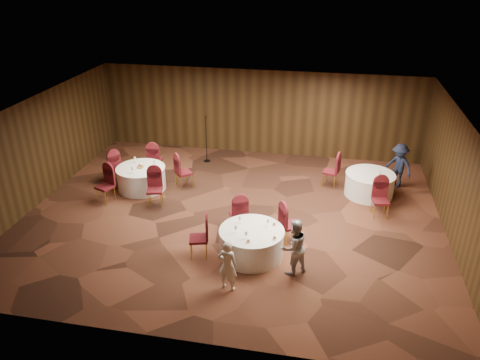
% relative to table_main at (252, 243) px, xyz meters
% --- Properties ---
extents(ground, '(12.00, 12.00, 0.00)m').
position_rel_table_main_xyz_m(ground, '(-0.89, 1.84, -0.38)').
color(ground, black).
rests_on(ground, ground).
extents(room_shell, '(12.00, 12.00, 12.00)m').
position_rel_table_main_xyz_m(room_shell, '(-0.89, 1.84, 1.59)').
color(room_shell, silver).
rests_on(room_shell, ground).
extents(table_main, '(1.64, 1.64, 0.74)m').
position_rel_table_main_xyz_m(table_main, '(0.00, 0.00, 0.00)').
color(table_main, silver).
rests_on(table_main, ground).
extents(table_left, '(1.58, 1.58, 0.74)m').
position_rel_table_main_xyz_m(table_left, '(-4.16, 3.05, -0.00)').
color(table_left, silver).
rests_on(table_left, ground).
extents(table_right, '(1.54, 1.54, 0.74)m').
position_rel_table_main_xyz_m(table_right, '(3.11, 3.99, -0.00)').
color(table_right, silver).
rests_on(table_right, ground).
extents(chairs_main, '(2.88, 2.03, 1.00)m').
position_rel_table_main_xyz_m(chairs_main, '(-0.33, 0.57, 0.12)').
color(chairs_main, '#450D0F').
rests_on(chairs_main, ground).
extents(chairs_left, '(3.20, 2.90, 1.00)m').
position_rel_table_main_xyz_m(chairs_left, '(-4.12, 3.04, 0.12)').
color(chairs_left, '#450D0F').
rests_on(chairs_left, ground).
extents(chairs_right, '(2.07, 2.39, 1.00)m').
position_rel_table_main_xyz_m(chairs_right, '(2.61, 3.57, 0.12)').
color(chairs_right, '#450D0F').
rests_on(chairs_right, ground).
extents(tabletop_main, '(1.09, 1.03, 0.22)m').
position_rel_table_main_xyz_m(tabletop_main, '(0.14, -0.09, 0.46)').
color(tabletop_main, silver).
rests_on(tabletop_main, table_main).
extents(tabletop_left, '(0.80, 0.83, 0.22)m').
position_rel_table_main_xyz_m(tabletop_left, '(-4.16, 3.06, 0.45)').
color(tabletop_left, silver).
rests_on(tabletop_left, table_left).
extents(tabletop_right, '(0.08, 0.08, 0.22)m').
position_rel_table_main_xyz_m(tabletop_right, '(3.34, 3.77, 0.52)').
color(tabletop_right, silver).
rests_on(tabletop_right, table_right).
extents(mic_stand, '(0.24, 0.24, 1.74)m').
position_rel_table_main_xyz_m(mic_stand, '(-2.64, 5.61, 0.14)').
color(mic_stand, black).
rests_on(mic_stand, ground).
extents(woman_a, '(0.52, 0.39, 1.27)m').
position_rel_table_main_xyz_m(woman_a, '(-0.30, -1.41, 0.26)').
color(woman_a, silver).
rests_on(woman_a, ground).
extents(woman_b, '(0.89, 0.87, 1.44)m').
position_rel_table_main_xyz_m(woman_b, '(1.09, -0.51, 0.35)').
color(woman_b, '#A5A5A9').
rests_on(woman_b, ground).
extents(man_c, '(1.09, 1.03, 1.49)m').
position_rel_table_main_xyz_m(man_c, '(4.04, 4.80, 0.37)').
color(man_c, '#161D32').
rests_on(man_c, ground).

